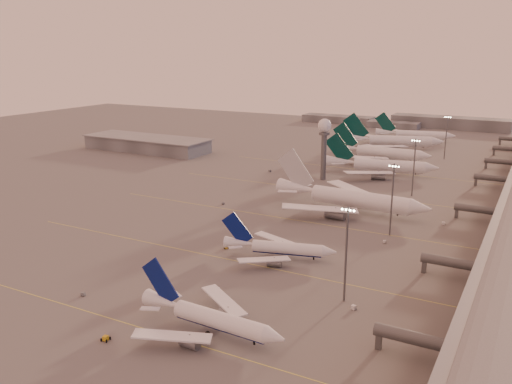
% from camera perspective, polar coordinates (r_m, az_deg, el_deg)
% --- Properties ---
extents(ground, '(700.00, 700.00, 0.00)m').
position_cam_1_polar(ground, '(167.37, -9.97, -7.04)').
color(ground, '#5F5C5C').
rests_on(ground, ground).
extents(taxiway_markings, '(180.00, 185.25, 0.02)m').
position_cam_1_polar(taxiway_markings, '(199.27, 6.99, -3.30)').
color(taxiway_markings, '#DED74E').
rests_on(taxiway_markings, ground).
extents(hangar, '(82.00, 27.00, 8.50)m').
position_cam_1_polar(hangar, '(344.67, -11.41, 5.02)').
color(hangar, '#5B5E62').
rests_on(hangar, ground).
extents(radar_tower, '(6.40, 6.40, 31.10)m').
position_cam_1_polar(radar_tower, '(261.33, 7.20, 5.79)').
color(radar_tower, '#56585D').
rests_on(radar_tower, ground).
extents(mast_a, '(3.60, 0.56, 25.00)m').
position_cam_1_polar(mast_a, '(136.06, 9.48, -6.06)').
color(mast_a, '#56585D').
rests_on(mast_a, ground).
extents(mast_b, '(3.60, 0.56, 25.00)m').
position_cam_1_polar(mast_b, '(187.28, 14.14, -0.46)').
color(mast_b, '#56585D').
rests_on(mast_b, ground).
extents(mast_c, '(3.60, 0.56, 25.00)m').
position_cam_1_polar(mast_c, '(240.61, 16.30, 2.77)').
color(mast_c, '#56585D').
rests_on(mast_c, ground).
extents(mast_d, '(3.60, 0.56, 25.00)m').
position_cam_1_polar(mast_d, '(328.22, 19.38, 5.65)').
color(mast_d, '#56585D').
rests_on(mast_d, ground).
extents(distant_horizon, '(165.00, 37.50, 9.00)m').
position_cam_1_polar(distant_horizon, '(459.69, 16.28, 7.09)').
color(distant_horizon, '#5B5E62').
rests_on(distant_horizon, ground).
extents(narrowbody_near, '(38.34, 30.58, 14.97)m').
position_cam_1_polar(narrowbody_near, '(124.71, -4.80, -13.34)').
color(narrowbody_near, white).
rests_on(narrowbody_near, ground).
extents(narrowbody_mid, '(34.57, 27.22, 13.80)m').
position_cam_1_polar(narrowbody_mid, '(165.20, 2.47, -6.08)').
color(narrowbody_mid, white).
rests_on(narrowbody_mid, ground).
extents(widebody_white, '(64.07, 51.20, 22.52)m').
position_cam_1_polar(widebody_white, '(214.49, 9.90, -1.00)').
color(widebody_white, white).
rests_on(widebody_white, ground).
extents(greentail_a, '(55.79, 44.59, 20.54)m').
position_cam_1_polar(greentail_a, '(279.57, 13.06, 2.50)').
color(greentail_a, white).
rests_on(greentail_a, ground).
extents(greentail_b, '(56.81, 45.91, 20.64)m').
position_cam_1_polar(greentail_b, '(315.03, 13.03, 3.88)').
color(greentail_b, white).
rests_on(greentail_b, ground).
extents(greentail_c, '(60.09, 47.74, 22.65)m').
position_cam_1_polar(greentail_c, '(353.22, 14.25, 5.04)').
color(greentail_c, white).
rests_on(greentail_c, ground).
extents(greentail_d, '(52.95, 42.33, 19.46)m').
position_cam_1_polar(greentail_d, '(387.14, 16.40, 5.64)').
color(greentail_d, white).
rests_on(greentail_d, ground).
extents(gsv_truck_a, '(5.06, 3.11, 1.92)m').
position_cam_1_polar(gsv_truck_a, '(148.69, -17.64, -10.05)').
color(gsv_truck_a, slate).
rests_on(gsv_truck_a, ground).
extents(gsv_tug_near, '(2.65, 3.95, 1.06)m').
position_cam_1_polar(gsv_tug_near, '(126.87, -15.55, -14.64)').
color(gsv_tug_near, gold).
rests_on(gsv_tug_near, ground).
extents(gsv_catering_a, '(5.55, 3.46, 4.23)m').
position_cam_1_polar(gsv_catering_a, '(136.70, 10.35, -11.31)').
color(gsv_catering_a, silver).
rests_on(gsv_catering_a, ground).
extents(gsv_tug_mid, '(3.43, 3.84, 0.94)m').
position_cam_1_polar(gsv_tug_mid, '(173.76, -3.16, -5.82)').
color(gsv_tug_mid, gold).
rests_on(gsv_tug_mid, ground).
extents(gsv_truck_b, '(5.01, 2.21, 1.96)m').
position_cam_1_polar(gsv_truck_b, '(182.90, 13.49, -4.97)').
color(gsv_truck_b, silver).
rests_on(gsv_truck_b, ground).
extents(gsv_truck_c, '(4.27, 4.75, 1.91)m').
position_cam_1_polar(gsv_truck_c, '(221.68, -3.40, -1.06)').
color(gsv_truck_c, slate).
rests_on(gsv_truck_c, ground).
extents(gsv_catering_b, '(5.36, 3.63, 4.04)m').
position_cam_1_polar(gsv_catering_b, '(207.17, 19.21, -2.75)').
color(gsv_catering_b, silver).
rests_on(gsv_catering_b, ground).
extents(gsv_tug_far, '(3.32, 4.19, 1.05)m').
position_cam_1_polar(gsv_tug_far, '(248.34, 5.02, 0.56)').
color(gsv_tug_far, slate).
rests_on(gsv_tug_far, ground).
extents(gsv_truck_d, '(3.53, 6.36, 2.43)m').
position_cam_1_polar(gsv_truck_d, '(279.69, 1.52, 2.39)').
color(gsv_truck_d, slate).
rests_on(gsv_truck_d, ground).
extents(gsv_tug_hangar, '(3.48, 2.40, 0.92)m').
position_cam_1_polar(gsv_tug_hangar, '(287.79, 16.78, 1.96)').
color(gsv_tug_hangar, silver).
rests_on(gsv_tug_hangar, ground).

